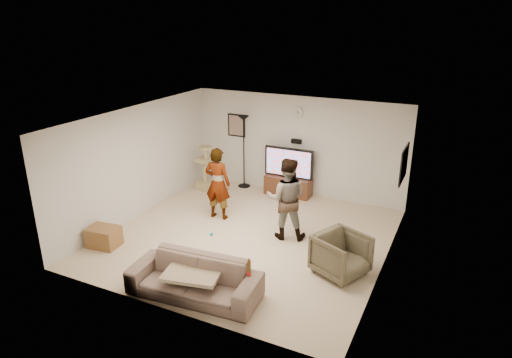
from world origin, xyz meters
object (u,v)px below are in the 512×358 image
at_px(floor_lamp, 244,152).
at_px(cat_tree, 205,168).
at_px(tv_stand, 288,186).
at_px(person_right, 286,199).
at_px(beer_bottle, 249,269).
at_px(armchair, 341,255).
at_px(tv, 289,163).
at_px(sofa, 194,278).
at_px(side_table, 104,237).
at_px(person_left, 218,183).

relative_size(floor_lamp, cat_tree, 1.61).
relative_size(tv_stand, person_right, 0.69).
height_order(floor_lamp, person_right, floor_lamp).
relative_size(beer_bottle, armchair, 0.30).
height_order(tv_stand, beer_bottle, beer_bottle).
bearing_deg(cat_tree, beer_bottle, -51.00).
distance_m(tv, armchair, 3.83).
distance_m(sofa, beer_bottle, 1.09).
bearing_deg(side_table, beer_bottle, -10.13).
bearing_deg(tv, tv_stand, 0.00).
bearing_deg(tv_stand, sofa, -86.88).
bearing_deg(person_left, side_table, 53.71).
bearing_deg(tv_stand, tv, 180.00).
bearing_deg(cat_tree, tv, 15.13).
bearing_deg(floor_lamp, person_right, -46.50).
distance_m(person_left, beer_bottle, 3.53).
bearing_deg(sofa, person_left, 107.87).
relative_size(tv, person_right, 0.74).
relative_size(tv, floor_lamp, 0.66).
bearing_deg(person_left, sofa, 109.12).
distance_m(person_right, side_table, 3.72).
height_order(person_right, beer_bottle, person_right).
bearing_deg(sofa, floor_lamp, 102.95).
height_order(floor_lamp, side_table, floor_lamp).
distance_m(tv, sofa, 4.78).
xyz_separation_m(sofa, armchair, (1.97, 1.66, 0.07)).
relative_size(tv, side_table, 2.11).
relative_size(tv, armchair, 1.51).
bearing_deg(side_table, person_left, 57.41).
bearing_deg(armchair, person_left, 94.99).
bearing_deg(person_left, cat_tree, -52.47).
bearing_deg(person_right, tv, -87.43).
distance_m(tv, person_left, 2.16).
xyz_separation_m(tv, beer_bottle, (1.25, -4.74, -0.11)).
xyz_separation_m(person_right, side_table, (-3.11, -1.93, -0.65)).
bearing_deg(cat_tree, tv_stand, 15.13).
distance_m(tv, side_table, 4.75).
relative_size(person_left, armchair, 1.97).
xyz_separation_m(person_right, armchair, (1.41, -0.90, -0.47)).
distance_m(person_left, armchair, 3.36).
relative_size(cat_tree, person_left, 0.72).
distance_m(person_right, sofa, 2.68).
xyz_separation_m(tv_stand, sofa, (0.26, -4.74, 0.07)).
distance_m(tv_stand, person_left, 2.23).
bearing_deg(tv_stand, person_right, -69.36).
xyz_separation_m(cat_tree, side_table, (-0.17, -3.53, -0.39)).
relative_size(person_left, side_table, 2.74).
xyz_separation_m(tv_stand, beer_bottle, (1.25, -4.74, 0.51)).
bearing_deg(tv, floor_lamp, 177.99).
bearing_deg(person_left, floor_lamp, -83.15).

